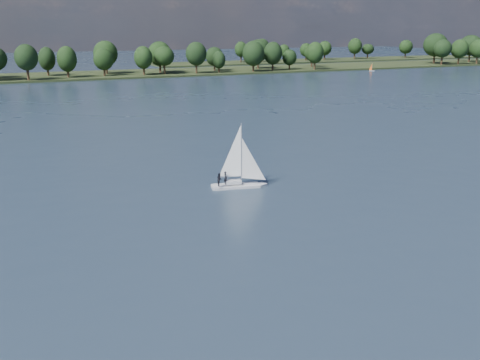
% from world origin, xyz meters
% --- Properties ---
extents(ground, '(700.00, 700.00, 0.00)m').
position_xyz_m(ground, '(0.00, 100.00, 0.00)').
color(ground, '#233342').
rests_on(ground, ground).
extents(far_shore, '(660.00, 40.00, 1.50)m').
position_xyz_m(far_shore, '(0.00, 212.00, 0.00)').
color(far_shore, black).
rests_on(far_shore, ground).
extents(far_shore_back, '(220.00, 30.00, 1.40)m').
position_xyz_m(far_shore_back, '(160.00, 260.00, 0.00)').
color(far_shore_back, black).
rests_on(far_shore_back, ground).
extents(sailboat, '(6.86, 3.25, 8.71)m').
position_xyz_m(sailboat, '(1.20, 40.02, 2.43)').
color(sailboat, silver).
rests_on(sailboat, ground).
extents(dinghy_orange, '(2.53, 2.20, 3.89)m').
position_xyz_m(dinghy_orange, '(134.16, 185.96, 0.92)').
color(dinghy_orange, silver).
rests_on(dinghy_orange, ground).
extents(treeline, '(562.16, 73.98, 18.18)m').
position_xyz_m(treeline, '(-8.46, 207.76, 8.09)').
color(treeline, black).
rests_on(treeline, ground).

